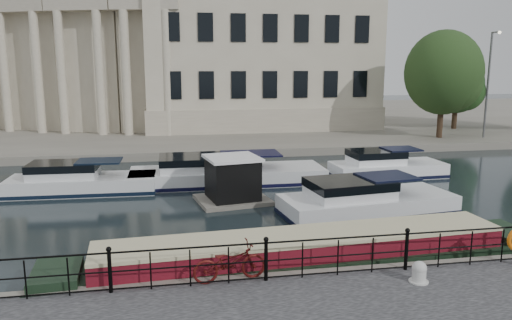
{
  "coord_description": "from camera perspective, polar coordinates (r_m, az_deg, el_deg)",
  "views": [
    {
      "loc": [
        -2.48,
        -14.47,
        6.24
      ],
      "look_at": [
        0.5,
        2.0,
        3.0
      ],
      "focal_mm": 35.0,
      "sensor_mm": 36.0,
      "label": 1
    }
  ],
  "objects": [
    {
      "name": "railing",
      "position": [
        13.45,
        1.15,
        -11.05
      ],
      "size": [
        24.14,
        0.14,
        1.22
      ],
      "color": "black",
      "rests_on": "near_quay"
    },
    {
      "name": "cabin_cruisers",
      "position": [
        25.01,
        0.06,
        -2.62
      ],
      "size": [
        23.06,
        9.85,
        1.99
      ],
      "color": "silver",
      "rests_on": "ground_plane"
    },
    {
      "name": "far_bank",
      "position": [
        53.86,
        -7.58,
        4.5
      ],
      "size": [
        120.0,
        42.0,
        0.55
      ],
      "primitive_type": "cube",
      "color": "#6B665B",
      "rests_on": "ground_plane"
    },
    {
      "name": "narrowboat",
      "position": [
        15.53,
        5.54,
        -11.33
      ],
      "size": [
        15.68,
        3.03,
        1.57
      ],
      "rotation": [
        0.0,
        0.0,
        0.06
      ],
      "color": "black",
      "rests_on": "ground_plane"
    },
    {
      "name": "bicycle",
      "position": [
        13.49,
        -3.02,
        -11.59
      ],
      "size": [
        2.06,
        0.96,
        1.04
      ],
      "primitive_type": "imported",
      "rotation": [
        0.0,
        0.0,
        1.71
      ],
      "color": "#490E0D",
      "rests_on": "near_quay"
    },
    {
      "name": "mooring_bollard",
      "position": [
        14.17,
        18.14,
        -12.1
      ],
      "size": [
        0.51,
        0.51,
        0.58
      ],
      "color": "#B9B9B4",
      "rests_on": "near_quay"
    },
    {
      "name": "ground_plane",
      "position": [
        15.95,
        -0.5,
        -12.07
      ],
      "size": [
        160.0,
        160.0,
        0.0
      ],
      "primitive_type": "plane",
      "color": "black",
      "rests_on": "ground"
    },
    {
      "name": "harbour_hut",
      "position": [
        22.78,
        -2.7,
        -2.48
      ],
      "size": [
        3.55,
        3.12,
        2.19
      ],
      "rotation": [
        0.0,
        0.0,
        0.17
      ],
      "color": "#6B665B",
      "rests_on": "ground_plane"
    },
    {
      "name": "trees",
      "position": [
        46.22,
        27.03,
        9.01
      ],
      "size": [
        17.72,
        9.9,
        9.66
      ],
      "color": "black",
      "rests_on": "far_bank"
    },
    {
      "name": "civic_building",
      "position": [
        49.2,
        -8.71,
        11.76
      ],
      "size": [
        53.55,
        31.84,
        16.85
      ],
      "color": "#ADA38C",
      "rests_on": "far_bank"
    }
  ]
}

